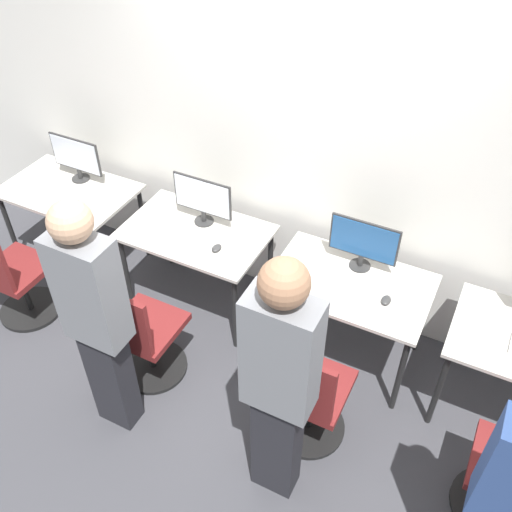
{
  "coord_description": "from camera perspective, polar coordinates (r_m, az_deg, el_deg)",
  "views": [
    {
      "loc": [
        1.26,
        -2.36,
        3.3
      ],
      "look_at": [
        0.0,
        0.13,
        0.87
      ],
      "focal_mm": 40.0,
      "sensor_mm": 36.0,
      "label": 1
    }
  ],
  "objects": [
    {
      "name": "mouse_far_left",
      "position": [
        4.59,
        -17.33,
        4.9
      ],
      "size": [
        0.06,
        0.09,
        0.03
      ],
      "color": "#333333",
      "rests_on": "desk_far_left"
    },
    {
      "name": "mouse_left",
      "position": [
        3.99,
        -3.96,
        0.8
      ],
      "size": [
        0.06,
        0.09,
        0.03
      ],
      "color": "#333333",
      "rests_on": "desk_left"
    },
    {
      "name": "office_chair_far_right",
      "position": [
        3.56,
        23.91,
        -20.1
      ],
      "size": [
        0.48,
        0.48,
        0.91
      ],
      "color": "black",
      "rests_on": "ground_plane"
    },
    {
      "name": "keyboard_far_left",
      "position": [
        4.75,
        -19.34,
        5.65
      ],
      "size": [
        0.37,
        0.16,
        0.02
      ],
      "color": "silver",
      "rests_on": "desk_far_left"
    },
    {
      "name": "monitor_far_left",
      "position": [
        4.81,
        -17.56,
        9.42
      ],
      "size": [
        0.47,
        0.15,
        0.37
      ],
      "color": "#2D2D2D",
      "rests_on": "desk_far_left"
    },
    {
      "name": "desk_left",
      "position": [
        4.23,
        -6.0,
        1.61
      ],
      "size": [
        1.05,
        0.67,
        0.72
      ],
      "color": "#BCB7AD",
      "rests_on": "ground_plane"
    },
    {
      "name": "mouse_right",
      "position": [
        3.7,
        12.88,
        -4.33
      ],
      "size": [
        0.06,
        0.09,
        0.03
      ],
      "color": "#333333",
      "rests_on": "desk_right"
    },
    {
      "name": "keyboard_right",
      "position": [
        3.74,
        9.12,
        -3.14
      ],
      "size": [
        0.37,
        0.16,
        0.02
      ],
      "color": "silver",
      "rests_on": "desk_right"
    },
    {
      "name": "monitor_left",
      "position": [
        4.13,
        -5.37,
        5.72
      ],
      "size": [
        0.47,
        0.15,
        0.37
      ],
      "color": "#2D2D2D",
      "rests_on": "desk_left"
    },
    {
      "name": "keyboard_left",
      "position": [
        4.1,
        -6.88,
        1.76
      ],
      "size": [
        0.37,
        0.16,
        0.02
      ],
      "color": "silver",
      "rests_on": "desk_left"
    },
    {
      "name": "office_chair_far_left",
      "position": [
        4.62,
        -23.05,
        -2.24
      ],
      "size": [
        0.48,
        0.48,
        0.91
      ],
      "color": "black",
      "rests_on": "ground_plane"
    },
    {
      "name": "office_chair_left",
      "position": [
        3.94,
        -11.23,
        -8.07
      ],
      "size": [
        0.48,
        0.48,
        0.91
      ],
      "color": "black",
      "rests_on": "ground_plane"
    },
    {
      "name": "wall_back",
      "position": [
        3.9,
        4.5,
        11.73
      ],
      "size": [
        12.0,
        0.05,
        2.8
      ],
      "color": "silver",
      "rests_on": "ground_plane"
    },
    {
      "name": "ground_plane",
      "position": [
        4.25,
        -0.83,
        -9.91
      ],
      "size": [
        20.0,
        20.0,
        0.0
      ],
      "primitive_type": "plane",
      "color": "#3D3D42"
    },
    {
      "name": "monitor_right",
      "position": [
        3.79,
        10.7,
        1.34
      ],
      "size": [
        0.47,
        0.15,
        0.37
      ],
      "color": "#2D2D2D",
      "rests_on": "desk_right"
    },
    {
      "name": "desk_far_left",
      "position": [
        4.87,
        -18.1,
        5.57
      ],
      "size": [
        1.05,
        0.67,
        0.72
      ],
      "color": "#BCB7AD",
      "rests_on": "ground_plane"
    },
    {
      "name": "person_right",
      "position": [
        2.9,
        2.38,
        -12.38
      ],
      "size": [
        0.36,
        0.23,
        1.77
      ],
      "color": "#232328",
      "rests_on": "ground_plane"
    },
    {
      "name": "person_left",
      "position": [
        3.32,
        -15.74,
        -5.81
      ],
      "size": [
        0.36,
        0.23,
        1.74
      ],
      "color": "#232328",
      "rests_on": "ground_plane"
    },
    {
      "name": "office_chair_right",
      "position": [
        3.58,
        5.21,
        -14.08
      ],
      "size": [
        0.48,
        0.48,
        0.91
      ],
      "color": "black",
      "rests_on": "ground_plane"
    },
    {
      "name": "desk_right",
      "position": [
        3.85,
        9.33,
        -3.49
      ],
      "size": [
        1.05,
        0.67,
        0.72
      ],
      "color": "#BCB7AD",
      "rests_on": "ground_plane"
    }
  ]
}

